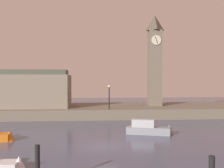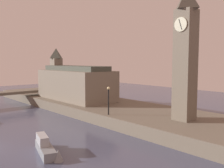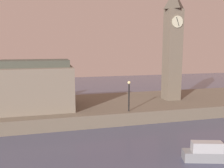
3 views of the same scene
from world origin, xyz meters
name	(u,v)px [view 3 (image 3 of 3)]	position (x,y,z in m)	size (l,w,h in m)	color
far_embankment	(108,107)	(0.00, 20.00, 0.75)	(70.00, 12.00, 1.50)	#6B6051
clock_tower	(173,45)	(9.18, 19.51, 9.21)	(2.25, 2.30, 14.96)	#6B6051
parliament_hall	(3,86)	(-12.78, 19.01, 4.38)	(15.39, 6.82, 9.19)	slate
streetlamp	(129,92)	(1.31, 14.84, 3.74)	(0.36, 0.36, 3.55)	black
boat_cruiser_grey	(215,153)	(5.07, 4.40, 0.58)	(5.25, 2.32, 1.74)	gray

